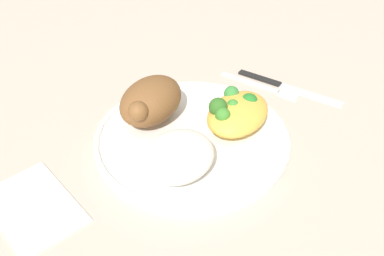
{
  "coord_description": "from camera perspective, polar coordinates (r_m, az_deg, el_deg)",
  "views": [
    {
      "loc": [
        0.39,
        0.25,
        0.4
      ],
      "look_at": [
        0.0,
        0.0,
        0.03
      ],
      "focal_mm": 39.3,
      "sensor_mm": 36.0,
      "label": 1
    }
  ],
  "objects": [
    {
      "name": "mac_cheese_with_broccoli",
      "position": [
        0.62,
        6.08,
        2.19
      ],
      "size": [
        0.11,
        0.08,
        0.05
      ],
      "color": "gold",
      "rests_on": "plate"
    },
    {
      "name": "roasted_chicken",
      "position": [
        0.62,
        -5.51,
        3.79
      ],
      "size": [
        0.12,
        0.08,
        0.06
      ],
      "color": "brown",
      "rests_on": "plate"
    },
    {
      "name": "fork",
      "position": [
        0.74,
        9.8,
        5.58
      ],
      "size": [
        0.02,
        0.14,
        0.01
      ],
      "color": "silver",
      "rests_on": "ground_plane"
    },
    {
      "name": "napkin",
      "position": [
        0.56,
        -20.72,
        -9.89
      ],
      "size": [
        0.12,
        0.15,
        0.0
      ],
      "primitive_type": "cube",
      "rotation": [
        0.0,
        0.0,
        -0.28
      ],
      "color": "white",
      "rests_on": "ground_plane"
    },
    {
      "name": "knife",
      "position": [
        0.75,
        11.83,
        5.86
      ],
      "size": [
        0.02,
        0.19,
        0.01
      ],
      "color": "black",
      "rests_on": "ground_plane"
    },
    {
      "name": "plate",
      "position": [
        0.61,
        -0.0,
        -1.32
      ],
      "size": [
        0.28,
        0.28,
        0.02
      ],
      "color": "white",
      "rests_on": "ground_plane"
    },
    {
      "name": "ground_plane",
      "position": [
        0.62,
        -0.0,
        -1.95
      ],
      "size": [
        2.0,
        2.0,
        0.0
      ],
      "primitive_type": "plane",
      "color": "#C3AD9B"
    },
    {
      "name": "rice_pile",
      "position": [
        0.54,
        -1.92,
        -3.8
      ],
      "size": [
        0.11,
        0.09,
        0.04
      ],
      "primitive_type": "ellipsoid",
      "color": "silver",
      "rests_on": "plate"
    }
  ]
}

